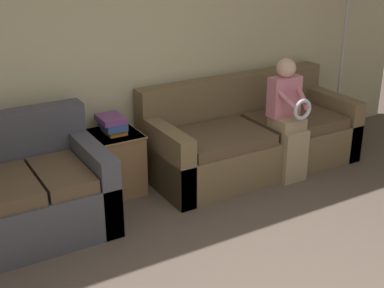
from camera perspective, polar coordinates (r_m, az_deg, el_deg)
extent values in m
cube|color=beige|center=(5.10, -8.09, 9.82)|extent=(7.39, 0.06, 2.55)
cube|color=brown|center=(5.57, 6.42, -0.59)|extent=(2.21, 0.93, 0.41)
cube|color=brown|center=(5.69, 4.44, 4.86)|extent=(2.21, 0.20, 0.50)
cube|color=brown|center=(5.01, -2.97, -1.60)|extent=(0.16, 0.93, 0.66)
cube|color=brown|center=(6.16, 14.16, 2.38)|extent=(0.16, 0.93, 0.66)
cube|color=brown|center=(5.14, 2.98, 0.65)|extent=(0.89, 0.69, 0.11)
cube|color=brown|center=(5.69, 10.97, 2.43)|extent=(0.89, 0.69, 0.11)
cube|color=#4C4C56|center=(4.57, -18.73, -6.90)|extent=(1.55, 0.95, 0.44)
cube|color=#4C4C56|center=(4.67, -10.64, -3.70)|extent=(0.16, 0.95, 0.68)
cube|color=brown|center=(4.36, -18.87, -4.33)|extent=(0.38, 0.71, 0.11)
cube|color=brown|center=(4.44, -13.75, -3.23)|extent=(0.38, 0.71, 0.11)
cube|color=tan|center=(5.32, 10.85, -1.36)|extent=(0.28, 0.10, 0.52)
cube|color=tan|center=(5.30, 10.11, 2.28)|extent=(0.28, 0.28, 0.11)
cube|color=#D17A8E|center=(5.27, 9.80, 5.05)|extent=(0.32, 0.14, 0.39)
sphere|color=#DBB293|center=(5.20, 10.01, 8.00)|extent=(0.19, 0.19, 0.19)
torus|color=silver|center=(5.10, 11.70, 3.62)|extent=(0.21, 0.04, 0.21)
cylinder|color=#D17A8E|center=(5.10, 9.95, 4.81)|extent=(0.13, 0.31, 0.22)
cylinder|color=#D17A8E|center=(5.23, 11.60, 5.11)|extent=(0.13, 0.31, 0.22)
cube|color=olive|center=(5.07, -8.21, -1.95)|extent=(0.45, 0.48, 0.59)
cube|color=#9A724A|center=(4.96, -8.39, 1.06)|extent=(0.47, 0.50, 0.02)
cube|color=orange|center=(4.96, -8.31, 1.46)|extent=(0.17, 0.24, 0.05)
cube|color=#33569E|center=(4.92, -8.45, 1.98)|extent=(0.19, 0.27, 0.06)
cube|color=#7A4284|center=(4.92, -8.67, 2.67)|extent=(0.22, 0.28, 0.05)
cylinder|color=#2D2B28|center=(6.66, 14.88, 0.89)|extent=(0.26, 0.26, 0.02)
cylinder|color=#B7B7BC|center=(6.40, 15.63, 8.03)|extent=(0.03, 0.03, 1.69)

